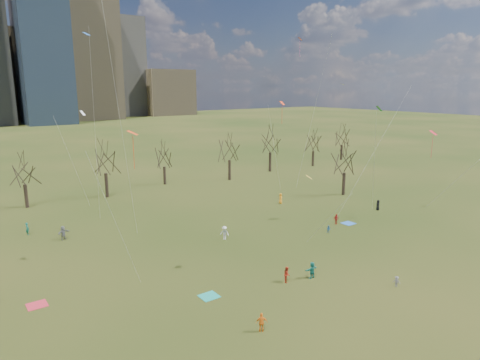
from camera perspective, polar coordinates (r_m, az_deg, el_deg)
ground at (r=44.93m, az=9.20°, el=-11.46°), size 500.00×500.00×0.00m
bare_tree_row at (r=73.16m, az=-11.74°, el=2.76°), size 113.04×29.80×9.50m
blanket_teal at (r=39.00m, az=-4.14°, el=-15.20°), size 1.60×1.50×0.03m
blanket_navy at (r=59.55m, az=14.25°, el=-5.62°), size 1.60×1.50×0.03m
blanket_crimson at (r=41.27m, az=-25.45°, el=-14.82°), size 1.60×1.50×0.03m
person_2 at (r=41.38m, az=6.28°, el=-12.39°), size 0.92×0.94×1.52m
person_3 at (r=42.89m, az=20.16°, el=-12.57°), size 0.59×0.75×1.01m
person_4 at (r=33.78m, az=2.91°, el=-18.44°), size 0.96×0.77×1.52m
person_5 at (r=42.47m, az=9.58°, el=-11.74°), size 1.52×0.53×1.62m
person_6 at (r=66.81m, az=17.93°, el=-3.20°), size 0.82×0.90×1.54m
person_8 at (r=55.04m, az=11.74°, el=-6.46°), size 0.61×0.62×1.00m
person_9 at (r=51.74m, az=-2.08°, el=-7.05°), size 1.15×1.22×1.66m
person_10 at (r=58.77m, az=12.70°, el=-5.09°), size 0.87×0.53×1.38m
person_11 at (r=55.80m, az=-22.50°, el=-6.53°), size 1.66×1.09×1.71m
person_12 at (r=67.38m, az=5.43°, el=-2.46°), size 0.81×0.95×1.66m
person_13 at (r=59.43m, az=-26.50°, el=-5.84°), size 0.50×0.65×1.57m
kites_airborne at (r=51.35m, az=1.11°, el=5.15°), size 59.46×38.25×26.28m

